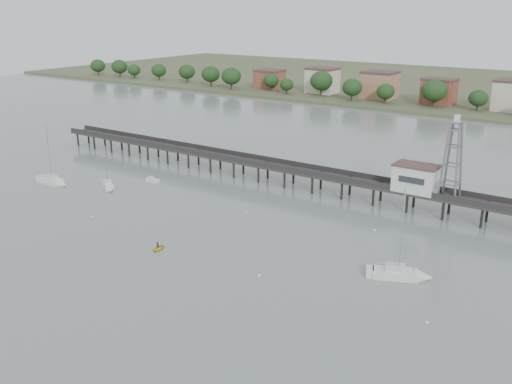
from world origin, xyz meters
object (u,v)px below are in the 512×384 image
sailboat_d (405,275)px  sailboat_b (108,187)px  lattice_tower (453,160)px  pier (303,172)px  sailboat_a (55,182)px  yellow_dinghy (158,250)px  white_tender (152,180)px

sailboat_d → sailboat_b: bearing=152.4°
sailboat_b → lattice_tower: bearing=50.0°
pier → sailboat_a: bearing=-148.1°
sailboat_b → yellow_dinghy: bearing=0.5°
pier → yellow_dinghy: (-2.72, -42.13, -3.79)m
white_tender → pier: bearing=26.2°
sailboat_b → sailboat_a: sailboat_a is taller
pier → white_tender: size_ratio=45.27×
yellow_dinghy → pier: bearing=74.9°
lattice_tower → sailboat_d: 31.07m
white_tender → sailboat_a: bearing=-140.6°
sailboat_b → pier: bearing=65.2°
yellow_dinghy → white_tender: bearing=124.5°
sailboat_b → sailboat_d: sailboat_d is taller
sailboat_b → sailboat_a: (-12.71, -4.35, -0.02)m
lattice_tower → yellow_dinghy: size_ratio=5.73×
pier → sailboat_a: size_ratio=10.63×
lattice_tower → sailboat_a: size_ratio=1.10×
sailboat_a → sailboat_d: size_ratio=0.98×
sailboat_d → yellow_dinghy: sailboat_d is taller
sailboat_a → sailboat_d: bearing=-0.7°
pier → lattice_tower: (31.50, 0.00, 7.31)m
lattice_tower → sailboat_a: lattice_tower is taller
lattice_tower → yellow_dinghy: lattice_tower is taller
sailboat_b → sailboat_a: bearing=-131.8°
sailboat_a → yellow_dinghy: sailboat_a is taller
sailboat_d → yellow_dinghy: 39.36m
pier → lattice_tower: 32.34m
lattice_tower → sailboat_b: size_ratio=1.51×
sailboat_a → sailboat_d: 81.36m
sailboat_b → yellow_dinghy: 35.95m
sailboat_d → white_tender: sailboat_d is taller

